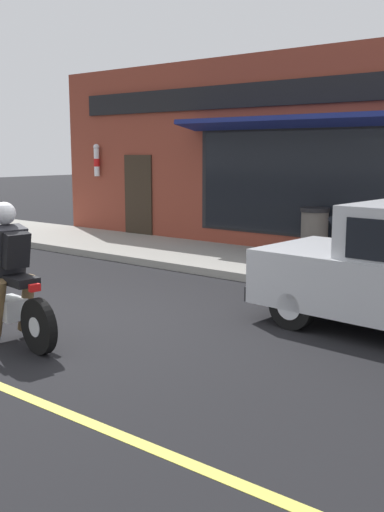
% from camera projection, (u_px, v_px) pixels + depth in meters
% --- Properties ---
extents(ground_plane, '(80.00, 80.00, 0.00)m').
position_uv_depth(ground_plane, '(82.00, 326.00, 7.56)').
color(ground_plane, black).
extents(sidewalk_curb, '(2.60, 22.00, 0.14)m').
position_uv_depth(sidewalk_curb, '(156.00, 250.00, 13.05)').
color(sidewalk_curb, gray).
rests_on(sidewalk_curb, ground).
extents(storefront_building, '(1.25, 11.17, 4.20)m').
position_uv_depth(storefront_building, '(250.00, 155.00, 13.02)').
color(storefront_building, brown).
rests_on(storefront_building, ground).
extents(motorcycle_with_rider, '(0.63, 2.02, 1.62)m').
position_uv_depth(motorcycle_with_rider, '(7.00, 283.00, 6.90)').
color(motorcycle_with_rider, black).
rests_on(motorcycle_with_rider, ground).
extents(trash_bin, '(0.56, 0.56, 0.98)m').
position_uv_depth(trash_bin, '(314.00, 233.00, 11.56)').
color(trash_bin, '#514C47').
rests_on(trash_bin, sidewalk_curb).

